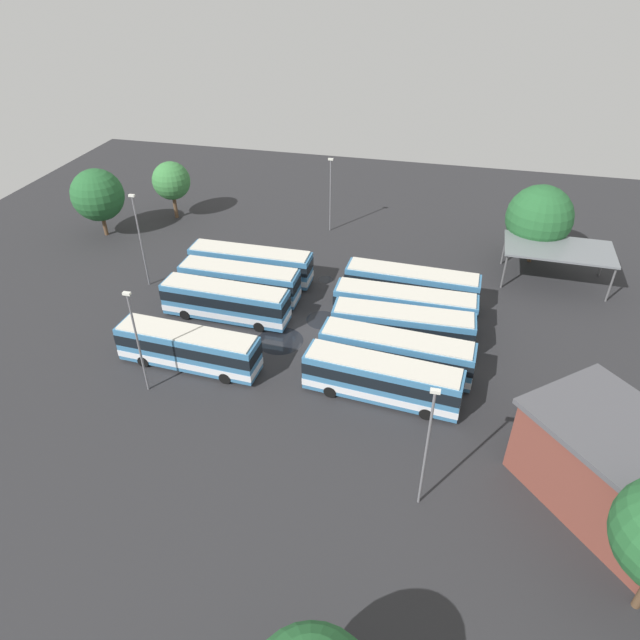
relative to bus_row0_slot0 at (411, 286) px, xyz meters
name	(u,v)px	position (x,y,z in m)	size (l,w,h in m)	color
ground_plane	(309,331)	(8.24, 7.01, -1.81)	(95.83, 95.83, 0.00)	#28282B
bus_row0_slot0	(411,286)	(0.00, 0.00, 0.00)	(12.65, 3.12, 3.41)	teal
bus_row0_slot1	(405,307)	(0.21, 3.88, 0.00)	(12.64, 2.72, 3.41)	teal
bus_row0_slot2	(402,327)	(0.03, 7.09, 0.00)	(12.00, 2.82, 3.41)	teal
bus_row0_slot3	(396,353)	(0.12, 10.78, 0.00)	(12.35, 3.43, 3.41)	teal
bus_row0_slot4	(382,379)	(0.74, 14.18, 0.00)	(12.06, 3.70, 3.41)	teal
bus_row1_slot0	(251,264)	(16.23, -0.43, 0.00)	(12.48, 2.69, 3.41)	teal
bus_row1_slot1	(240,282)	(16.09, 3.18, 0.00)	(11.60, 2.76, 3.41)	teal
bus_row1_slot2	(225,302)	(16.10, 6.80, 0.00)	(11.79, 2.99, 3.41)	teal
bus_row1_slot4	(188,348)	(16.42, 14.02, 0.00)	(11.89, 3.23, 3.41)	teal
depot_building	(618,471)	(-14.26, 20.42, 1.07)	(12.92, 13.26, 5.71)	brown
maintenance_shelter	(559,249)	(-13.59, -7.23, 1.86)	(10.54, 6.05, 3.86)	slate
lamp_post_mid_lot	(330,192)	(11.01, -13.78, 2.98)	(0.56, 0.28, 8.74)	slate
lamp_post_near_entrance	(137,339)	(18.44, 17.49, 3.03)	(0.56, 0.28, 8.84)	slate
lamp_post_far_corner	(427,445)	(-2.99, 23.16, 3.24)	(0.56, 0.28, 9.26)	slate
lamp_post_by_building	(140,238)	(26.01, 2.94, 3.41)	(0.56, 0.28, 9.58)	slate
tree_northwest	(98,195)	(36.44, -6.39, 3.11)	(5.89, 5.89, 7.87)	brown
tree_northeast	(171,181)	(30.55, -12.91, 2.94)	(4.55, 4.55, 7.05)	brown
tree_south_edge	(539,218)	(-11.74, -11.28, 3.27)	(6.77, 6.77, 8.46)	brown
puddle_centre_drain	(326,279)	(8.85, -2.22, -1.80)	(1.58, 1.58, 0.01)	black
puddle_front_lane	(323,320)	(7.45, 5.04, -1.80)	(3.04, 3.04, 0.01)	black
puddle_near_shelter	(280,341)	(10.33, 9.02, -1.80)	(4.10, 4.10, 0.01)	black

